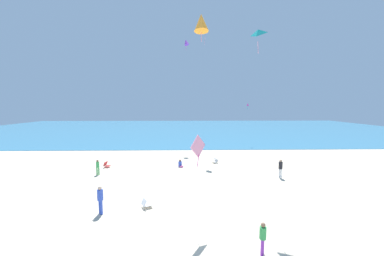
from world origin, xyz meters
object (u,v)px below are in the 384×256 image
Objects in this scene: kite_pink at (198,147)px; kite_blue at (204,32)px; kite_magenta at (248,105)px; beach_chair_far_left at (146,203)px; kite_teal at (258,32)px; kite_orange at (201,23)px; person_4 at (100,198)px; beach_chair_far_right at (215,161)px; kite_purple at (186,42)px; person_2 at (281,167)px; beach_chair_mid_beach at (107,165)px; person_0 at (263,236)px; person_3 at (180,164)px; person_1 at (98,166)px.

kite_blue reaches higher than kite_pink.
beach_chair_far_left is at bearing -119.61° from kite_magenta.
kite_teal is 1.02× the size of kite_orange.
kite_pink is at bearing -102.87° from kite_orange.
person_4 is 11.40m from kite_orange.
beach_chair_far_right is 0.53× the size of kite_teal.
person_4 is 1.03× the size of kite_purple.
beach_chair_far_left is at bearing -172.01° from person_2.
beach_chair_far_left is 5.51m from kite_pink.
kite_purple is (-0.82, 21.63, 5.06)m from kite_orange.
kite_orange is 1.34× the size of kite_magenta.
kite_pink is 25.27m from kite_purple.
beach_chair_mid_beach is at bearing -30.49° from beach_chair_far_right.
kite_magenta is (5.53, 21.44, -4.25)m from kite_teal.
person_2 reaches higher than person_0.
person_4 reaches higher than beach_chair_far_left.
beach_chair_mid_beach is 19.39m from kite_blue.
kite_purple reaches higher than person_3.
kite_purple is (5.06, 21.12, 14.81)m from person_4.
kite_blue is at bearing 19.26° from person_4.
kite_orange is at bearing 155.88° from person_0.
person_2 is at bearing 44.14° from kite_pink.
kite_pink is at bearing -24.26° from person_3.
kite_magenta is (18.19, 12.72, 6.28)m from beach_chair_mid_beach.
beach_chair_mid_beach is at bearing -145.04° from kite_magenta.
beach_chair_far_left is 10.79m from beach_chair_mid_beach.
person_0 is 1.28× the size of kite_magenta.
person_3 is 14.56m from kite_teal.
kite_magenta is at bearing 109.66° from person_3.
kite_purple reaches higher than beach_chair_far_right.
beach_chair_far_right is at bearing 78.42° from kite_pink.
kite_blue is at bearing -72.62° from person_1.
person_2 reaches higher than beach_chair_far_right.
person_0 is at bearing -36.05° from beach_chair_mid_beach.
beach_chair_far_right is at bearing 115.67° from person_2.
kite_purple is 1.47× the size of kite_magenta.
person_0 is (0.05, -15.11, 0.60)m from beach_chair_far_right.
person_2 is 0.98× the size of person_4.
kite_teal reaches higher than person_4.
person_4 is 1.13× the size of kite_orange.
kite_purple reaches higher than person_4.
kite_pink is at bearing -62.42° from beach_chair_far_left.
kite_magenta is at bearing 68.53° from kite_orange.
kite_teal reaches higher than person_0.
kite_pink is at bearing 40.45° from beach_chair_far_right.
person_0 is at bearing -154.67° from person_1.
kite_teal is 0.87× the size of kite_blue.
beach_chair_far_left is 8.77m from person_1.
person_1 is at bearing 153.46° from kite_teal.
person_0 is at bearing -14.61° from person_3.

